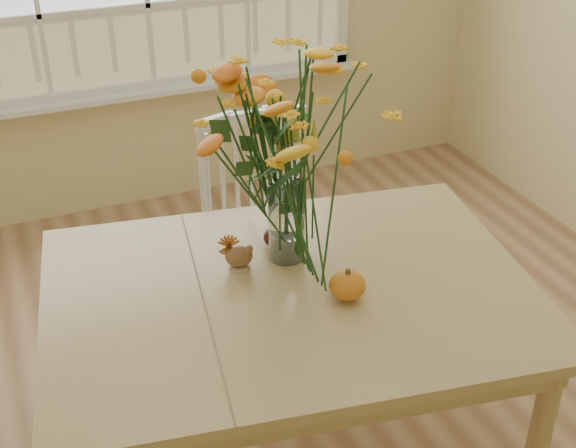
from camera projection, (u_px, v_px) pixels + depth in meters
name	position (u px, v px, depth m)	size (l,w,h in m)	color
dining_table	(290.00, 312.00, 2.44)	(1.66, 1.30, 0.81)	tan
windsor_chair	(261.00, 223.00, 3.24)	(0.47, 0.45, 1.00)	white
flower_vase	(286.00, 146.00, 2.35)	(0.56, 0.56, 0.67)	white
pumpkin	(347.00, 287.00, 2.33)	(0.11, 0.11, 0.09)	#C86417
turkey_figurine	(239.00, 256.00, 2.47)	(0.10, 0.09, 0.11)	#CCB78C
dark_gourd	(274.00, 238.00, 2.59)	(0.13, 0.09, 0.07)	#38160F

